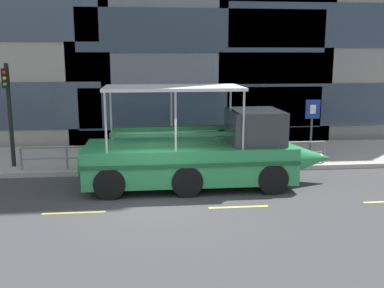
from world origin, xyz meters
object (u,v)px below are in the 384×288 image
(traffic_light_pole, at_px, (9,105))
(pedestrian_near_bow, at_px, (267,135))
(duck_tour_boat, at_px, (204,154))
(parking_sign, at_px, (312,119))

(traffic_light_pole, bearing_deg, pedestrian_near_bow, 4.82)
(traffic_light_pole, height_order, duck_tour_boat, traffic_light_pole)
(traffic_light_pole, relative_size, duck_tour_boat, 0.46)
(parking_sign, relative_size, duck_tour_boat, 0.29)
(traffic_light_pole, xyz_separation_m, parking_sign, (11.88, -0.16, -0.71))
(parking_sign, bearing_deg, pedestrian_near_bow, 146.61)
(traffic_light_pole, distance_m, pedestrian_near_bow, 10.47)
(parking_sign, height_order, pedestrian_near_bow, parking_sign)
(parking_sign, bearing_deg, duck_tour_boat, -151.63)
(traffic_light_pole, xyz_separation_m, pedestrian_near_bow, (10.32, 0.87, -1.49))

